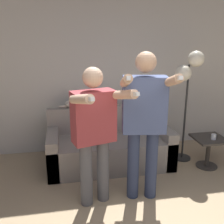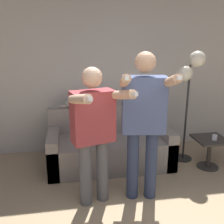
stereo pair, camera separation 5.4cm
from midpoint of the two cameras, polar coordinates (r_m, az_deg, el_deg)
The scene contains 8 objects.
wall_back at distance 4.38m, azimuth 0.84°, elevation 8.48°, with size 10.00×0.05×2.60m.
couch at distance 4.00m, azimuth -0.02°, elevation -7.63°, with size 1.82×0.81×0.84m.
person_left at distance 2.87m, azimuth -3.47°, elevation -3.51°, with size 0.64×0.76×1.59m.
person_right at distance 2.94m, azimuth 7.44°, elevation -1.09°, with size 0.62×0.72×1.74m.
cat at distance 4.02m, azimuth -7.22°, elevation 1.93°, with size 0.46×0.13×0.16m.
floor_lamp at distance 4.03m, azimuth 17.03°, elevation 7.92°, with size 0.41×0.28×1.69m.
side_table at distance 4.14m, azimuth 20.85°, elevation -7.05°, with size 0.45×0.45×0.46m.
cup at distance 4.04m, azimuth 21.80°, elevation -5.17°, with size 0.07×0.07×0.08m.
Camera 2 is at (-0.76, -1.51, 1.91)m, focal length 42.00 mm.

